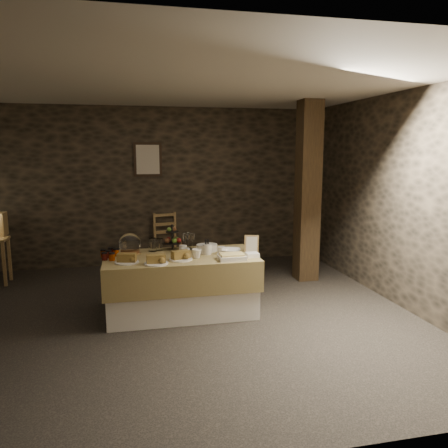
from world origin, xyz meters
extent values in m
cube|color=black|center=(0.00, 0.00, 0.00)|extent=(5.50, 5.00, 0.01)
cube|color=black|center=(0.00, 2.50, 1.30)|extent=(5.50, 0.02, 2.60)
cube|color=black|center=(0.00, -2.50, 1.30)|extent=(5.50, 0.02, 2.60)
cube|color=black|center=(2.75, 0.00, 1.30)|extent=(0.02, 5.00, 2.60)
cube|color=beige|center=(0.00, 0.00, 2.60)|extent=(5.50, 5.00, 0.01)
cube|color=white|center=(0.09, 0.12, 0.33)|extent=(1.68, 0.86, 0.65)
cube|color=olive|center=(0.09, 0.12, 0.51)|extent=(1.75, 0.93, 0.35)
cube|color=olive|center=(-2.22, 1.66, 0.32)|extent=(0.04, 0.04, 0.63)
cube|color=olive|center=(-2.22, 1.96, 0.32)|extent=(0.04, 0.04, 0.63)
cube|color=olive|center=(0.13, 2.28, 0.22)|extent=(0.47, 0.45, 0.05)
cube|color=olive|center=(0.13, 2.44, 0.68)|extent=(0.39, 0.10, 0.39)
cube|color=black|center=(2.07, 1.10, 1.30)|extent=(0.30, 0.30, 2.60)
cube|color=black|center=(-0.15, 2.47, 1.75)|extent=(0.45, 0.03, 0.55)
cube|color=beige|center=(-0.15, 2.45, 1.75)|extent=(0.37, 0.01, 0.47)
cylinder|color=white|center=(0.39, 0.21, 0.74)|extent=(0.19, 0.19, 0.10)
cylinder|color=white|center=(0.46, 0.29, 0.73)|extent=(0.20, 0.20, 0.08)
cylinder|color=white|center=(0.40, 0.12, 0.75)|extent=(0.10, 0.10, 0.12)
imported|color=white|center=(0.15, 0.12, 0.73)|extent=(0.13, 0.13, 0.09)
imported|color=white|center=(0.26, -0.03, 0.74)|extent=(0.14, 0.14, 0.10)
cylinder|color=white|center=(0.14, 0.24, 0.74)|extent=(0.09, 0.09, 0.09)
cylinder|color=white|center=(0.57, 0.09, 0.74)|extent=(0.08, 0.08, 0.09)
imported|color=white|center=(0.68, 0.10, 0.72)|extent=(0.29, 0.29, 0.06)
cylinder|color=olive|center=(-0.48, 0.34, 0.70)|extent=(0.26, 0.26, 0.01)
cylinder|color=brown|center=(-0.48, 0.34, 0.74)|extent=(0.22, 0.22, 0.07)
sphere|color=white|center=(-0.48, 0.34, 0.81)|extent=(0.26, 0.26, 0.26)
cylinder|color=black|center=(0.03, 0.47, 0.85)|extent=(0.02, 0.02, 0.31)
cylinder|color=black|center=(0.03, 0.47, 0.77)|extent=(0.22, 0.22, 0.01)
cylinder|color=black|center=(0.03, 0.47, 0.91)|extent=(0.16, 0.16, 0.01)
sphere|color=#528128|center=(0.09, 0.50, 0.81)|extent=(0.06, 0.06, 0.06)
sphere|color=maroon|center=(-0.01, 0.51, 0.81)|extent=(0.06, 0.06, 0.06)
sphere|color=#528128|center=(0.05, 0.41, 0.81)|extent=(0.06, 0.06, 0.06)
sphere|color=brown|center=(-0.03, 0.44, 0.81)|extent=(0.06, 0.06, 0.06)
sphere|color=maroon|center=(0.11, 0.43, 0.81)|extent=(0.06, 0.06, 0.06)
cylinder|color=white|center=(-0.52, -0.08, 0.70)|extent=(0.26, 0.26, 0.01)
cube|color=brown|center=(-0.52, -0.08, 0.75)|extent=(0.22, 0.13, 0.09)
cylinder|color=white|center=(-0.21, -0.21, 0.70)|extent=(0.26, 0.26, 0.01)
cube|color=brown|center=(-0.21, -0.21, 0.75)|extent=(0.20, 0.10, 0.09)
cylinder|color=white|center=(0.07, -0.08, 0.70)|extent=(0.26, 0.26, 0.01)
cube|color=brown|center=(0.07, -0.08, 0.75)|extent=(0.22, 0.15, 0.09)
cylinder|color=#5C1611|center=(-0.72, 0.19, 0.73)|extent=(0.06, 0.06, 0.07)
cylinder|color=#B73C00|center=(-0.68, 0.06, 0.73)|extent=(0.06, 0.06, 0.07)
cylinder|color=#5C1611|center=(-0.76, 0.09, 0.73)|extent=(0.06, 0.06, 0.07)
cylinder|color=#B73C00|center=(-0.64, 0.26, 0.73)|extent=(0.06, 0.06, 0.07)
cylinder|color=#5C1611|center=(-0.70, 0.32, 0.73)|extent=(0.06, 0.06, 0.07)
cylinder|color=#B73C00|center=(-0.78, 0.24, 0.73)|extent=(0.06, 0.06, 0.07)
cube|color=white|center=(0.63, -0.19, 0.72)|extent=(0.30, 0.22, 0.05)
cube|color=#F0D37A|center=(0.63, -0.19, 0.75)|extent=(0.26, 0.18, 0.02)
cube|color=white|center=(0.89, -0.11, 0.71)|extent=(0.14, 0.14, 0.04)
cube|color=olive|center=(0.95, 0.15, 0.78)|extent=(0.18, 0.12, 0.22)
cylinder|color=white|center=(-0.21, 0.42, 0.77)|extent=(0.10, 0.10, 0.16)
cylinder|color=white|center=(-0.13, 0.47, 0.76)|extent=(0.09, 0.09, 0.14)
camera|label=1|loc=(-0.47, -4.80, 1.90)|focal=35.00mm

